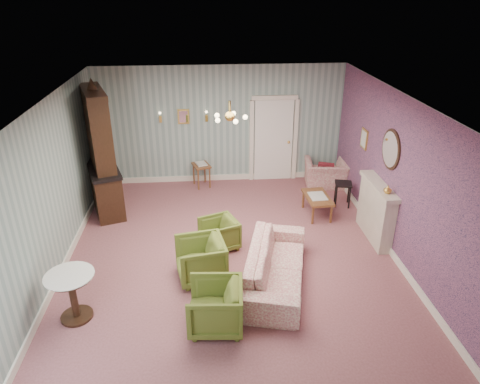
{
  "coord_description": "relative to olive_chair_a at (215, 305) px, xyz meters",
  "views": [
    {
      "loc": [
        -0.42,
        -6.91,
        4.58
      ],
      "look_at": [
        0.2,
        0.4,
        1.1
      ],
      "focal_mm": 32.89,
      "sensor_mm": 36.0,
      "label": 1
    }
  ],
  "objects": [
    {
      "name": "floor",
      "position": [
        0.36,
        1.88,
        -0.4
      ],
      "size": [
        7.0,
        7.0,
        0.0
      ],
      "primitive_type": "plane",
      "color": "#94565C",
      "rests_on": "ground"
    },
    {
      "name": "ceiling",
      "position": [
        0.36,
        1.88,
        2.5
      ],
      "size": [
        7.0,
        7.0,
        0.0
      ],
      "primitive_type": "plane",
      "rotation": [
        3.14,
        0.0,
        0.0
      ],
      "color": "white",
      "rests_on": "ground"
    },
    {
      "name": "wall_back",
      "position": [
        0.36,
        5.38,
        1.05
      ],
      "size": [
        6.0,
        0.0,
        6.0
      ],
      "primitive_type": "plane",
      "rotation": [
        1.57,
        0.0,
        0.0
      ],
      "color": "gray",
      "rests_on": "ground"
    },
    {
      "name": "wall_front",
      "position": [
        0.36,
        -1.62,
        1.05
      ],
      "size": [
        6.0,
        0.0,
        6.0
      ],
      "primitive_type": "plane",
      "rotation": [
        -1.57,
        0.0,
        0.0
      ],
      "color": "gray",
      "rests_on": "ground"
    },
    {
      "name": "wall_left",
      "position": [
        -2.64,
        1.88,
        1.05
      ],
      "size": [
        0.0,
        7.0,
        7.0
      ],
      "primitive_type": "plane",
      "rotation": [
        1.57,
        0.0,
        1.57
      ],
      "color": "gray",
      "rests_on": "ground"
    },
    {
      "name": "wall_right",
      "position": [
        3.36,
        1.88,
        1.05
      ],
      "size": [
        0.0,
        7.0,
        7.0
      ],
      "primitive_type": "plane",
      "rotation": [
        1.57,
        0.0,
        -1.57
      ],
      "color": "gray",
      "rests_on": "ground"
    },
    {
      "name": "wall_right_floral",
      "position": [
        3.34,
        1.88,
        1.05
      ],
      "size": [
        0.0,
        7.0,
        7.0
      ],
      "primitive_type": "plane",
      "rotation": [
        1.57,
        0.0,
        -1.57
      ],
      "color": "#BD5E82",
      "rests_on": "ground"
    },
    {
      "name": "door",
      "position": [
        1.66,
        5.34,
        0.68
      ],
      "size": [
        1.12,
        0.12,
        2.16
      ],
      "primitive_type": null,
      "color": "white",
      "rests_on": "floor"
    },
    {
      "name": "olive_chair_a",
      "position": [
        0.0,
        0.0,
        0.0
      ],
      "size": [
        0.78,
        0.83,
        0.8
      ],
      "primitive_type": "imported",
      "rotation": [
        0.0,
        0.0,
        -1.65
      ],
      "color": "#5C6C25",
      "rests_on": "floor"
    },
    {
      "name": "olive_chair_b",
      "position": [
        -0.2,
        1.22,
        0.0
      ],
      "size": [
        0.85,
        0.89,
        0.8
      ],
      "primitive_type": "imported",
      "rotation": [
        0.0,
        0.0,
        -1.4
      ],
      "color": "#5C6C25",
      "rests_on": "floor"
    },
    {
      "name": "olive_chair_c",
      "position": [
        0.15,
        2.15,
        -0.07
      ],
      "size": [
        0.79,
        0.81,
        0.66
      ],
      "primitive_type": "imported",
      "rotation": [
        0.0,
        0.0,
        -1.2
      ],
      "color": "#5C6C25",
      "rests_on": "floor"
    },
    {
      "name": "sofa_chintz",
      "position": [
        1.05,
        0.98,
        0.05
      ],
      "size": [
        1.21,
        2.39,
        0.9
      ],
      "primitive_type": "imported",
      "rotation": [
        0.0,
        0.0,
        1.33
      ],
      "color": "#A74352",
      "rests_on": "floor"
    },
    {
      "name": "wingback_chair",
      "position": [
        2.91,
        4.79,
        0.04
      ],
      "size": [
        1.07,
        0.77,
        0.87
      ],
      "primitive_type": "imported",
      "rotation": [
        0.0,
        0.0,
        3.02
      ],
      "color": "#A74352",
      "rests_on": "floor"
    },
    {
      "name": "dresser",
      "position": [
        -2.29,
        4.01,
        1.02
      ],
      "size": [
        1.1,
        1.8,
        2.84
      ],
      "primitive_type": null,
      "rotation": [
        0.0,
        0.0,
        0.33
      ],
      "color": "black",
      "rests_on": "floor"
    },
    {
      "name": "fireplace",
      "position": [
        3.22,
        2.28,
        0.18
      ],
      "size": [
        0.3,
        1.4,
        1.16
      ],
      "primitive_type": null,
      "color": "beige",
      "rests_on": "floor"
    },
    {
      "name": "mantel_vase",
      "position": [
        3.2,
        1.88,
        0.84
      ],
      "size": [
        0.15,
        0.15,
        0.15
      ],
      "primitive_type": "imported",
      "color": "gold",
      "rests_on": "fireplace"
    },
    {
      "name": "oval_mirror",
      "position": [
        3.32,
        2.28,
        1.45
      ],
      "size": [
        0.04,
        0.76,
        0.84
      ],
      "primitive_type": null,
      "color": "white",
      "rests_on": "wall_right"
    },
    {
      "name": "framed_print",
      "position": [
        3.33,
        3.63,
        1.2
      ],
      "size": [
        0.04,
        0.34,
        0.42
      ],
      "primitive_type": null,
      "color": "gold",
      "rests_on": "wall_right"
    },
    {
      "name": "coffee_table",
      "position": [
        2.32,
        3.28,
        -0.17
      ],
      "size": [
        0.54,
        0.92,
        0.46
      ],
      "primitive_type": null,
      "rotation": [
        0.0,
        0.0,
        0.05
      ],
      "color": "brown",
      "rests_on": "floor"
    },
    {
      "name": "side_table_black",
      "position": [
        3.01,
        3.69,
        -0.12
      ],
      "size": [
        0.44,
        0.44,
        0.55
      ],
      "primitive_type": null,
      "rotation": [
        0.0,
        0.0,
        -0.23
      ],
      "color": "black",
      "rests_on": "floor"
    },
    {
      "name": "pedestal_table",
      "position": [
        -2.09,
        0.37,
        -0.01
      ],
      "size": [
        0.75,
        0.75,
        0.78
      ],
      "primitive_type": null,
      "rotation": [
        0.0,
        0.0,
        -0.05
      ],
      "color": "black",
      "rests_on": "floor"
    },
    {
      "name": "nesting_table",
      "position": [
        -0.17,
        5.03,
        -0.08
      ],
      "size": [
        0.51,
        0.57,
        0.63
      ],
      "primitive_type": null,
      "rotation": [
        0.0,
        0.0,
        0.31
      ],
      "color": "brown",
      "rests_on": "floor"
    },
    {
      "name": "gilt_mirror_back",
      "position": [
        -0.54,
        5.34,
        1.3
      ],
      "size": [
        0.28,
        0.06,
        0.36
      ],
      "primitive_type": null,
      "color": "gold",
      "rests_on": "wall_back"
    },
    {
      "name": "sconce_left",
      "position": [
        -1.09,
        5.32,
        1.3
      ],
      "size": [
        0.16,
        0.12,
        0.3
      ],
      "primitive_type": null,
      "color": "gold",
      "rests_on": "wall_back"
    },
    {
      "name": "sconce_right",
      "position": [
        0.01,
        5.32,
        1.3
      ],
      "size": [
        0.16,
        0.12,
        0.3
      ],
      "primitive_type": null,
      "color": "gold",
      "rests_on": "wall_back"
    },
    {
      "name": "chandelier",
      "position": [
        0.36,
        1.88,
        2.23
      ],
      "size": [
        0.56,
        0.56,
        0.36
      ],
      "primitive_type": null,
      "color": "gold",
      "rests_on": "ceiling"
    },
    {
      "name": "burgundy_cushion",
      "position": [
        2.86,
        4.64,
        0.08
      ],
      "size": [
        0.41,
        0.28,
        0.39
      ],
      "primitive_type": "cube",
      "rotation": [
        0.17,
        0.0,
        -0.35
      ],
      "color": "maroon",
      "rests_on": "wingback_chair"
    }
  ]
}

